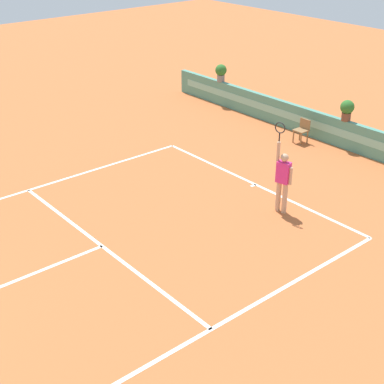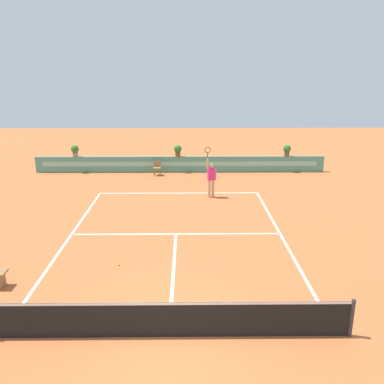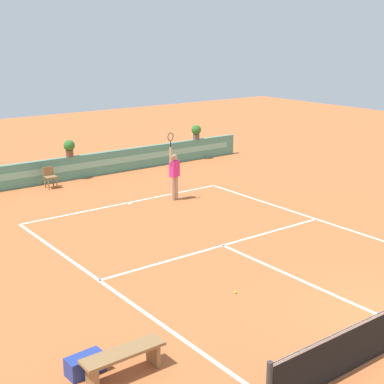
{
  "view_description": "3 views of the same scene",
  "coord_description": "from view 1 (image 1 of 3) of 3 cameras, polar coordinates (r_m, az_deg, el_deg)",
  "views": [
    {
      "loc": [
        10.81,
        0.26,
        7.67
      ],
      "look_at": [
        0.66,
        8.8,
        1.0
      ],
      "focal_mm": 53.67,
      "sensor_mm": 36.0,
      "label": 1
    },
    {
      "loc": [
        0.47,
        -8.43,
        6.26
      ],
      "look_at": [
        0.66,
        8.8,
        1.0
      ],
      "focal_mm": 38.03,
      "sensor_mm": 36.0,
      "label": 2
    },
    {
      "loc": [
        -10.21,
        -5.62,
        6.05
      ],
      "look_at": [
        0.66,
        8.8,
        1.0
      ],
      "focal_mm": 53.08,
      "sensor_mm": 36.0,
      "label": 3
    }
  ],
  "objects": [
    {
      "name": "ground_plane",
      "position": [
        14.44,
        -10.28,
        -5.86
      ],
      "size": [
        60.0,
        60.0,
        0.0
      ],
      "primitive_type": "plane",
      "color": "#BC6033"
    },
    {
      "name": "court_lines",
      "position": [
        14.74,
        -7.88,
        -4.92
      ],
      "size": [
        8.32,
        11.94,
        0.01
      ],
      "color": "white",
      "rests_on": "ground"
    },
    {
      "name": "back_wall_barrier",
      "position": [
        20.7,
        15.16,
        5.48
      ],
      "size": [
        18.0,
        0.21,
        1.0
      ],
      "color": "#4C8E7A",
      "rests_on": "ground"
    },
    {
      "name": "ball_kid_chair",
      "position": [
        20.92,
        10.9,
        6.1
      ],
      "size": [
        0.44,
        0.44,
        0.85
      ],
      "color": "olive",
      "rests_on": "ground"
    },
    {
      "name": "tennis_player",
      "position": [
        15.73,
        9.02,
        1.45
      ],
      "size": [
        0.61,
        0.29,
        2.58
      ],
      "color": "tan",
      "rests_on": "ground"
    },
    {
      "name": "potted_plant_centre",
      "position": [
        20.47,
        15.15,
        7.97
      ],
      "size": [
        0.48,
        0.48,
        0.72
      ],
      "color": "brown",
      "rests_on": "back_wall_barrier"
    },
    {
      "name": "potted_plant_far_left",
      "position": [
        24.47,
        2.89,
        11.85
      ],
      "size": [
        0.48,
        0.48,
        0.72
      ],
      "color": "gray",
      "rests_on": "back_wall_barrier"
    }
  ]
}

